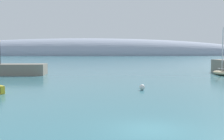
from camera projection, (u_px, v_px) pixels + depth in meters
water at (151, 130)px, 15.06m from camera, size 600.00×600.00×0.00m
distant_ridge at (84, 55)px, 255.01m from camera, size 340.60×67.26×31.80m
sailboat_sand_near_shore at (223, 72)px, 48.68m from camera, size 2.56×5.73×8.54m
mooring_buoy_white at (143, 87)px, 30.39m from camera, size 0.62×0.62×0.62m
harbor_lamp_post at (1, 49)px, 48.62m from camera, size 0.36×0.36×4.28m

